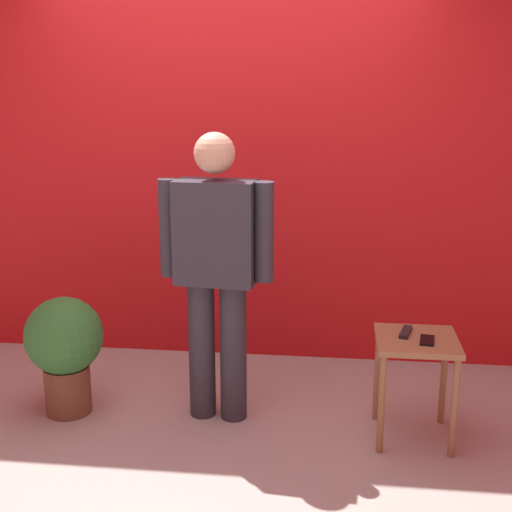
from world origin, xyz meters
TOP-DOWN VIEW (x-y plane):
  - ground_plane at (0.00, 0.00)m, footprint 12.00×12.00m
  - back_wall_red at (0.00, 1.36)m, footprint 5.78×0.12m
  - standing_person at (0.05, 0.39)m, footprint 0.64×0.25m
  - side_table at (1.13, 0.27)m, footprint 0.42×0.42m
  - cell_phone at (1.17, 0.23)m, footprint 0.09×0.15m
  - tv_remote at (1.07, 0.32)m, footprint 0.09×0.18m
  - potted_plant at (-0.81, 0.34)m, footprint 0.44×0.44m

SIDE VIEW (x-z plane):
  - ground_plane at x=0.00m, z-range 0.00..0.00m
  - potted_plant at x=-0.81m, z-range 0.06..0.75m
  - side_table at x=1.13m, z-range 0.17..0.74m
  - cell_phone at x=1.17m, z-range 0.57..0.58m
  - tv_remote at x=1.07m, z-range 0.57..0.59m
  - standing_person at x=0.05m, z-range 0.10..1.70m
  - back_wall_red at x=0.00m, z-range 0.00..3.19m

